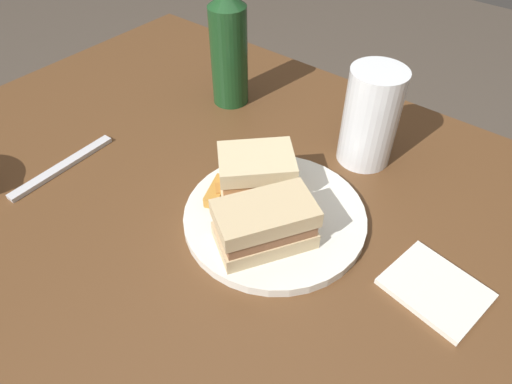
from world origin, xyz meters
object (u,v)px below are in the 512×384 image
(napkin, at_px, (435,289))
(fork, at_px, (63,166))
(cider_bottle, at_px, (229,46))
(sandwich_half_right, at_px, (265,224))
(plate, at_px, (275,216))
(sandwich_half_left, at_px, (256,173))
(pint_glass, at_px, (369,123))

(napkin, relative_size, fork, 0.61)
(cider_bottle, distance_m, napkin, 0.50)
(sandwich_half_right, bearing_deg, cider_bottle, -41.87)
(sandwich_half_right, xyz_separation_m, fork, (0.34, 0.07, -0.04))
(plate, distance_m, fork, 0.34)
(sandwich_half_right, bearing_deg, fork, 11.96)
(sandwich_half_left, distance_m, napkin, 0.27)
(sandwich_half_left, xyz_separation_m, sandwich_half_right, (-0.07, 0.07, -0.00))
(sandwich_half_right, xyz_separation_m, pint_glass, (-0.01, -0.24, 0.02))
(sandwich_half_right, bearing_deg, sandwich_half_left, -44.84)
(pint_glass, xyz_separation_m, fork, (0.35, 0.32, -0.06))
(pint_glass, xyz_separation_m, napkin, (-0.19, 0.17, -0.06))
(plate, xyz_separation_m, cider_bottle, (0.25, -0.19, 0.10))
(fork, bearing_deg, napkin, 103.30)
(plate, xyz_separation_m, sandwich_half_right, (-0.02, 0.05, 0.04))
(plate, xyz_separation_m, fork, (0.32, 0.12, -0.00))
(sandwich_half_left, height_order, fork, sandwich_half_left)
(cider_bottle, bearing_deg, fork, 76.36)
(sandwich_half_left, relative_size, fork, 0.70)
(sandwich_half_left, bearing_deg, plate, 158.10)
(sandwich_half_right, bearing_deg, pint_glass, -91.83)
(plate, height_order, napkin, plate)
(pint_glass, bearing_deg, plate, 82.11)
(sandwich_half_right, distance_m, pint_glass, 0.24)
(napkin, distance_m, fork, 0.56)
(pint_glass, bearing_deg, cider_bottle, 1.10)
(plate, relative_size, cider_bottle, 0.94)
(sandwich_half_left, distance_m, pint_glass, 0.19)
(cider_bottle, bearing_deg, pint_glass, -178.90)
(pint_glass, height_order, cider_bottle, cider_bottle)
(plate, height_order, fork, plate)
(cider_bottle, distance_m, fork, 0.34)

